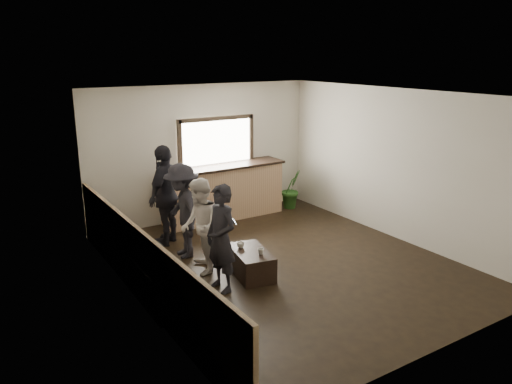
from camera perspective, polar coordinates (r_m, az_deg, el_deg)
ground at (r=8.44m, az=3.43°, el=-8.21°), size 5.00×6.00×0.01m
room_shell at (r=7.56m, az=-0.93°, el=0.77°), size 5.01×6.01×2.80m
bar_counter at (r=10.53m, az=-3.79°, el=0.38°), size 2.70×0.68×2.13m
sofa at (r=7.53m, az=-10.97°, el=-9.15°), size 0.81×1.99×0.58m
coffee_table at (r=7.96m, az=-0.58°, el=-8.10°), size 0.68×1.00×0.41m
cup_a at (r=7.98m, az=-1.77°, el=-6.09°), size 0.15×0.15×0.09m
cup_b at (r=7.74m, az=0.53°, el=-6.80°), size 0.14×0.14×0.09m
potted_plant at (r=11.28m, az=4.06°, el=0.36°), size 0.56×0.50×0.88m
person_a at (r=7.29m, az=-4.00°, el=-5.33°), size 0.50×0.63×1.61m
person_b at (r=7.92m, az=-6.41°, el=-3.94°), size 0.79×0.89×1.53m
person_c at (r=8.55m, az=-8.41°, el=-2.15°), size 0.72×1.12×1.64m
person_d at (r=9.17m, az=-10.25°, el=-0.34°), size 1.12×1.03×1.84m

